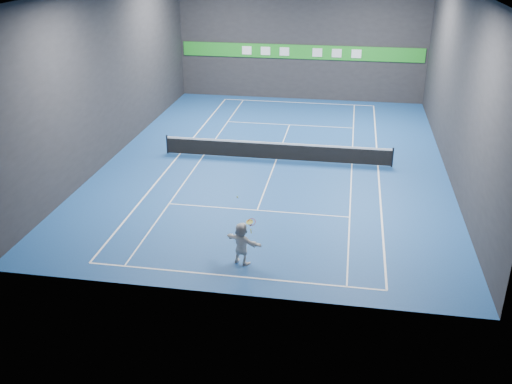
% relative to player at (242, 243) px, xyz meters
% --- Properties ---
extents(ground, '(26.00, 26.00, 0.00)m').
position_rel_player_xyz_m(ground, '(-0.17, 10.93, -0.84)').
color(ground, navy).
rests_on(ground, ground).
extents(wall_back, '(18.00, 0.10, 9.00)m').
position_rel_player_xyz_m(wall_back, '(-0.17, 23.93, 3.66)').
color(wall_back, black).
rests_on(wall_back, ground).
extents(wall_front, '(18.00, 0.10, 9.00)m').
position_rel_player_xyz_m(wall_front, '(-0.17, -2.07, 3.66)').
color(wall_front, black).
rests_on(wall_front, ground).
extents(wall_left, '(0.10, 26.00, 9.00)m').
position_rel_player_xyz_m(wall_left, '(-9.17, 10.93, 3.66)').
color(wall_left, black).
rests_on(wall_left, ground).
extents(wall_right, '(0.10, 26.00, 9.00)m').
position_rel_player_xyz_m(wall_right, '(8.83, 10.93, 3.66)').
color(wall_right, black).
rests_on(wall_right, ground).
extents(baseline_near, '(10.98, 0.08, 0.01)m').
position_rel_player_xyz_m(baseline_near, '(-0.17, -0.96, -0.84)').
color(baseline_near, white).
rests_on(baseline_near, ground).
extents(baseline_far, '(10.98, 0.08, 0.01)m').
position_rel_player_xyz_m(baseline_far, '(-0.17, 22.82, -0.84)').
color(baseline_far, white).
rests_on(baseline_far, ground).
extents(sideline_doubles_left, '(0.08, 23.78, 0.01)m').
position_rel_player_xyz_m(sideline_doubles_left, '(-5.66, 10.93, -0.84)').
color(sideline_doubles_left, white).
rests_on(sideline_doubles_left, ground).
extents(sideline_doubles_right, '(0.08, 23.78, 0.01)m').
position_rel_player_xyz_m(sideline_doubles_right, '(5.32, 10.93, -0.84)').
color(sideline_doubles_right, white).
rests_on(sideline_doubles_right, ground).
extents(sideline_singles_left, '(0.06, 23.78, 0.01)m').
position_rel_player_xyz_m(sideline_singles_left, '(-4.28, 10.93, -0.84)').
color(sideline_singles_left, white).
rests_on(sideline_singles_left, ground).
extents(sideline_singles_right, '(0.06, 23.78, 0.01)m').
position_rel_player_xyz_m(sideline_singles_right, '(3.94, 10.93, -0.84)').
color(sideline_singles_right, white).
rests_on(sideline_singles_right, ground).
extents(service_line_near, '(8.23, 0.06, 0.01)m').
position_rel_player_xyz_m(service_line_near, '(-0.17, 4.53, -0.84)').
color(service_line_near, white).
rests_on(service_line_near, ground).
extents(service_line_far, '(8.23, 0.06, 0.01)m').
position_rel_player_xyz_m(service_line_far, '(-0.17, 17.33, -0.84)').
color(service_line_far, white).
rests_on(service_line_far, ground).
extents(center_service_line, '(0.06, 12.80, 0.01)m').
position_rel_player_xyz_m(center_service_line, '(-0.17, 10.93, -0.84)').
color(center_service_line, white).
rests_on(center_service_line, ground).
extents(player, '(1.62, 1.10, 1.68)m').
position_rel_player_xyz_m(player, '(0.00, 0.00, 0.00)').
color(player, silver).
rests_on(player, ground).
extents(tennis_ball, '(0.06, 0.06, 0.06)m').
position_rel_player_xyz_m(tennis_ball, '(-0.18, 0.24, 1.77)').
color(tennis_ball, '#E8F629').
rests_on(tennis_ball, player).
extents(tennis_net, '(12.50, 0.10, 1.07)m').
position_rel_player_xyz_m(tennis_net, '(-0.17, 10.93, -0.30)').
color(tennis_net, black).
rests_on(tennis_net, ground).
extents(sponsor_banner, '(17.64, 0.11, 1.00)m').
position_rel_player_xyz_m(sponsor_banner, '(-0.17, 23.86, 2.66)').
color(sponsor_banner, '#1F9224').
rests_on(sponsor_banner, wall_back).
extents(tennis_racket, '(0.45, 0.33, 0.64)m').
position_rel_player_xyz_m(tennis_racket, '(0.36, 0.05, 0.85)').
color(tennis_racket, red).
rests_on(tennis_racket, player).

